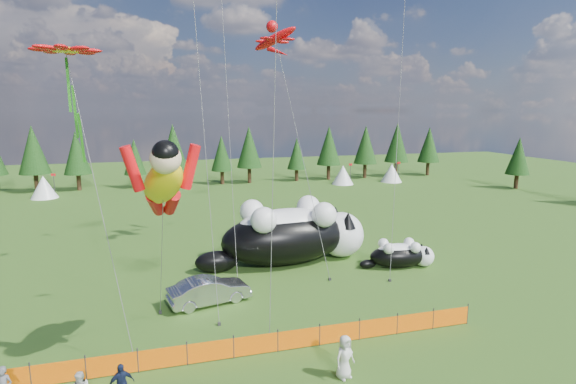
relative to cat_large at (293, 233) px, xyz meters
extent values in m
plane|color=#15370A|center=(-5.11, -8.55, -2.15)|extent=(160.00, 160.00, 0.00)
cylinder|color=#262626|center=(-14.11, -11.55, -1.60)|extent=(0.06, 0.06, 1.10)
cylinder|color=#262626|center=(-12.11, -11.55, -1.60)|extent=(0.06, 0.06, 1.10)
cylinder|color=#262626|center=(-10.11, -11.55, -1.60)|extent=(0.06, 0.06, 1.10)
cylinder|color=#262626|center=(-8.11, -11.55, -1.60)|extent=(0.06, 0.06, 1.10)
cylinder|color=#262626|center=(-6.11, -11.55, -1.60)|extent=(0.06, 0.06, 1.10)
cylinder|color=#262626|center=(-4.11, -11.55, -1.60)|extent=(0.06, 0.06, 1.10)
cylinder|color=#262626|center=(-2.11, -11.55, -1.60)|extent=(0.06, 0.06, 1.10)
cylinder|color=#262626|center=(-0.11, -11.55, -1.60)|extent=(0.06, 0.06, 1.10)
cylinder|color=#262626|center=(1.89, -11.55, -1.60)|extent=(0.06, 0.06, 1.10)
cylinder|color=#262626|center=(3.89, -11.55, -1.60)|extent=(0.06, 0.06, 1.10)
cylinder|color=#262626|center=(5.89, -11.55, -1.60)|extent=(0.06, 0.06, 1.10)
cube|color=#FF6305|center=(-15.11, -11.55, -1.65)|extent=(2.00, 0.04, 0.90)
cube|color=#FF6305|center=(-13.11, -11.55, -1.65)|extent=(2.00, 0.04, 0.90)
cube|color=#FF6305|center=(-11.11, -11.55, -1.65)|extent=(2.00, 0.04, 0.90)
cube|color=#FF6305|center=(-9.11, -11.55, -1.65)|extent=(2.00, 0.04, 0.90)
cube|color=#FF6305|center=(-7.11, -11.55, -1.65)|extent=(2.00, 0.04, 0.90)
cube|color=#FF6305|center=(-5.11, -11.55, -1.65)|extent=(2.00, 0.04, 0.90)
cube|color=#FF6305|center=(-3.11, -11.55, -1.65)|extent=(2.00, 0.04, 0.90)
cube|color=#FF6305|center=(-1.11, -11.55, -1.65)|extent=(2.00, 0.04, 0.90)
cube|color=#FF6305|center=(0.89, -11.55, -1.65)|extent=(2.00, 0.04, 0.90)
cube|color=#FF6305|center=(2.89, -11.55, -1.65)|extent=(2.00, 0.04, 0.90)
cube|color=#FF6305|center=(4.89, -11.55, -1.65)|extent=(2.00, 0.04, 0.90)
ellipsoid|color=black|center=(-0.54, -0.05, -0.27)|extent=(9.76, 5.23, 3.76)
ellipsoid|color=white|center=(-0.54, -0.05, 0.67)|extent=(7.36, 3.77, 2.30)
sphere|color=white|center=(3.83, 0.35, -0.48)|extent=(3.34, 3.34, 3.34)
sphere|color=#E5597B|center=(5.24, 0.48, -0.48)|extent=(0.47, 0.47, 0.47)
ellipsoid|color=black|center=(-5.54, -0.51, -1.42)|extent=(3.05, 1.72, 1.46)
cone|color=black|center=(3.92, -0.65, 0.86)|extent=(1.17, 1.17, 1.17)
cone|color=black|center=(3.74, 1.35, 0.86)|extent=(1.17, 1.17, 1.17)
sphere|color=white|center=(1.62, 1.51, 1.50)|extent=(1.76, 1.76, 1.76)
sphere|color=white|center=(1.87, -1.19, 1.50)|extent=(1.76, 1.76, 1.76)
sphere|color=white|center=(-2.75, 1.11, 1.50)|extent=(1.76, 1.76, 1.76)
sphere|color=white|center=(-2.50, -1.59, 1.50)|extent=(1.76, 1.76, 1.76)
ellipsoid|color=black|center=(6.73, -2.98, -1.35)|extent=(4.25, 2.47, 1.60)
ellipsoid|color=white|center=(6.73, -2.98, -0.95)|extent=(3.20, 1.79, 0.98)
sphere|color=white|center=(8.58, -3.27, -1.44)|extent=(1.42, 1.42, 1.42)
sphere|color=#E5597B|center=(9.17, -3.37, -1.44)|extent=(0.20, 0.20, 0.20)
ellipsoid|color=black|center=(4.62, -2.64, -1.84)|extent=(1.33, 0.81, 0.62)
cone|color=black|center=(8.51, -3.69, -0.87)|extent=(0.50, 0.50, 0.50)
cone|color=black|center=(8.64, -2.85, -0.87)|extent=(0.50, 0.50, 0.50)
sphere|color=white|center=(7.79, -2.56, -0.60)|extent=(0.75, 0.75, 0.75)
sphere|color=white|center=(7.61, -3.70, -0.60)|extent=(0.75, 0.75, 0.75)
sphere|color=white|center=(5.94, -2.27, -0.60)|extent=(0.75, 0.75, 0.75)
sphere|color=white|center=(5.76, -3.41, -0.60)|extent=(0.75, 0.75, 0.75)
imported|color=#B9B9BF|center=(-6.54, -5.47, -1.40)|extent=(4.85, 2.61, 1.52)
imported|color=#131B35|center=(-10.59, -13.55, -1.35)|extent=(1.05, 0.76, 1.61)
imported|color=silver|center=(-1.99, -14.21, -1.24)|extent=(1.04, 0.85, 1.83)
cylinder|color=#595959|center=(-9.00, -8.66, 1.87)|extent=(0.03, 0.03, 9.33)
cube|color=#262626|center=(-9.24, -6.08, -2.07)|extent=(0.15, 0.15, 0.16)
cylinder|color=#595959|center=(0.45, -0.23, 5.89)|extent=(0.03, 0.03, 17.60)
cube|color=#262626|center=(1.27, -4.04, -2.07)|extent=(0.15, 0.15, 0.16)
cylinder|color=#595959|center=(-11.43, -9.15, 4.63)|extent=(0.03, 0.03, 14.09)
cube|color=#262626|center=(-10.23, -11.22, -2.07)|extent=(0.15, 0.15, 0.16)
cube|color=#227E17|center=(-12.63, -7.08, 8.54)|extent=(0.22, 0.22, 4.78)
cylinder|color=#595959|center=(-6.50, -5.09, 7.30)|extent=(0.03, 0.03, 19.69)
cube|color=#262626|center=(-6.35, -8.28, -2.07)|extent=(0.15, 0.15, 0.16)
cylinder|color=#595959|center=(7.06, -1.66, 9.70)|extent=(0.03, 0.03, 24.87)
cube|color=#262626|center=(4.89, -5.27, -2.07)|extent=(0.15, 0.15, 0.16)
cylinder|color=#595959|center=(-4.01, -10.44, 6.13)|extent=(0.03, 0.03, 16.31)
cube|color=#262626|center=(-4.34, -10.86, -2.07)|extent=(0.15, 0.15, 0.16)
cylinder|color=#595959|center=(-4.47, -0.33, 7.69)|extent=(0.03, 0.03, 20.44)
cube|color=#262626|center=(-4.61, -3.55, -2.07)|extent=(0.15, 0.15, 0.16)
camera|label=1|loc=(-8.72, -29.67, 8.60)|focal=28.00mm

